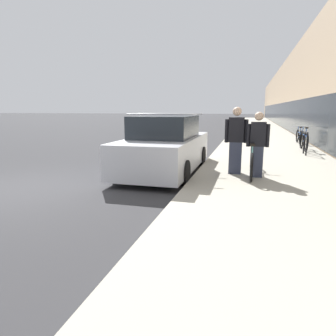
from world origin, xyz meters
name	(u,v)px	position (x,y,z in m)	size (l,w,h in m)	color
ground_plane	(18,190)	(0.00, 0.00, 0.00)	(220.00, 220.00, 0.00)	#303033
sidewalk_slab	(259,130)	(5.70, 21.00, 0.06)	(4.18, 70.00, 0.12)	#A39E8E
storefront_facade	(332,96)	(12.82, 29.00, 3.11)	(10.01, 70.00, 6.22)	tan
tandem_bicycle	(252,160)	(5.03, 2.55, 0.48)	(0.52, 2.43, 0.85)	black
person_rider	(257,145)	(5.15, 2.25, 0.92)	(0.54, 0.21, 1.60)	#33384C
person_bystander	(236,141)	(4.61, 2.53, 0.98)	(0.58, 0.23, 1.71)	#33384C
bike_rack_hoop	(306,141)	(6.96, 6.61, 0.63)	(0.05, 0.60, 0.84)	black
cruiser_bike_nearest	(304,140)	(7.12, 7.92, 0.52)	(0.52, 1.85, 0.97)	black
cruiser_bike_middle	(299,136)	(7.29, 10.46, 0.48)	(0.52, 1.64, 0.84)	black
parked_sedan_curbside	(165,147)	(2.66, 2.75, 0.73)	(1.89, 4.41, 1.66)	silver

